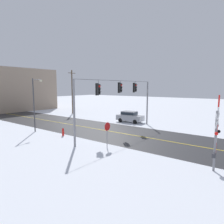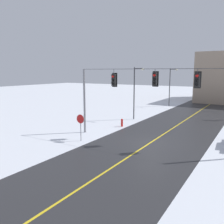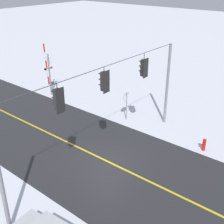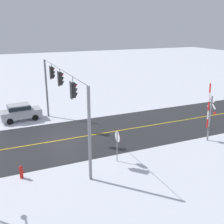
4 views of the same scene
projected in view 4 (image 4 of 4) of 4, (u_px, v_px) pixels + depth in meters
ground_plane at (64, 140)px, 23.93m from camera, size 160.00×160.00×0.00m
signal_span at (62, 92)px, 22.65m from camera, size 14.20×0.47×6.22m
stop_sign at (117, 140)px, 19.65m from camera, size 0.80×0.09×2.35m
railroad_crossing at (210, 115)px, 23.12m from camera, size 0.98×0.31×4.99m
parked_car_silver at (20, 111)px, 28.55m from camera, size 2.09×4.30×1.74m
fire_hydrant at (21, 172)px, 17.80m from camera, size 0.24×0.31×0.88m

